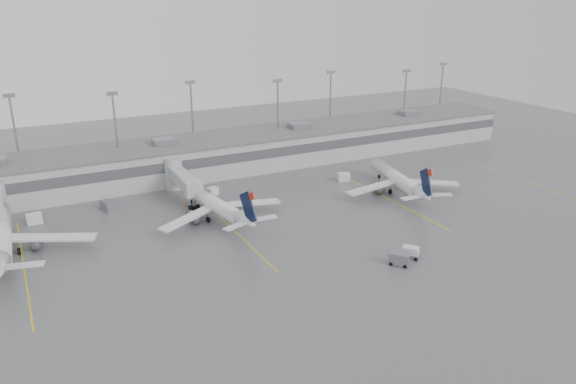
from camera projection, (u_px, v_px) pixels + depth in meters
name	position (u px, v px, depth m)	size (l,w,h in m)	color
ground	(386.00, 260.00, 90.92)	(260.00, 260.00, 0.00)	#57575A
terminal	(245.00, 150.00, 138.04)	(152.00, 17.00, 9.45)	#ADADA8
light_masts	(235.00, 114.00, 140.22)	(142.40, 8.00, 20.60)	gray
jet_bridge_right	(179.00, 177.00, 119.06)	(4.00, 17.20, 7.00)	#9A9D9F
stand_markings	(313.00, 211.00, 111.00)	(105.25, 40.00, 0.01)	yellow
jet_far_left	(1.00, 237.00, 91.38)	(29.41, 32.99, 10.67)	silver
jet_mid_left	(216.00, 205.00, 106.44)	(25.42, 28.71, 9.33)	silver
jet_mid_right	(399.00, 179.00, 120.59)	(25.34, 28.71, 9.40)	silver
baggage_tug	(410.00, 253.00, 91.49)	(3.31, 3.46, 1.92)	silver
baggage_cart	(399.00, 259.00, 89.00)	(3.37, 3.55, 2.01)	slate
gse_uld_a	(34.00, 219.00, 104.93)	(2.72, 1.81, 1.92)	silver
gse_uld_b	(213.00, 191.00, 119.59)	(2.35, 1.57, 1.67)	silver
gse_uld_c	(344.00, 177.00, 128.58)	(2.58, 1.72, 1.83)	silver
gse_loader	(108.00, 206.00, 111.37)	(1.88, 3.01, 1.88)	slate
cone_b	(185.00, 204.00, 113.53)	(0.49, 0.49, 0.79)	#EE6405
cone_c	(301.00, 181.00, 128.06)	(0.40, 0.40, 0.63)	#EE6405
cone_d	(441.00, 163.00, 140.76)	(0.46, 0.46, 0.74)	#EE6405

